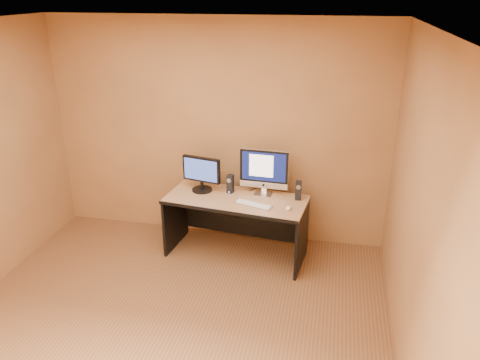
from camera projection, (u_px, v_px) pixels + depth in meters
The scene contains 12 objects.
floor at pixel (163, 337), 4.14m from camera, with size 4.00×4.00×0.00m, color brown.
walls at pixel (153, 205), 3.64m from camera, with size 4.00×4.00×2.60m, color #A37141, non-canonical shape.
ceiling at pixel (139, 30), 3.14m from camera, with size 4.00×4.00×0.00m, color white.
desk at pixel (236, 227), 5.28m from camera, with size 1.54×0.67×0.71m, color #A98454, non-canonical shape.
imac at pixel (264, 172), 5.15m from camera, with size 0.55×0.20×0.53m, color silver, non-canonical shape.
second_monitor at pixel (202, 174), 5.27m from camera, with size 0.46×0.23×0.40m, color black, non-canonical shape.
speaker_left at pixel (230, 184), 5.26m from camera, with size 0.07×0.07×0.21m, color black, non-canonical shape.
speaker_right at pixel (298, 190), 5.09m from camera, with size 0.07×0.07×0.21m, color black, non-canonical shape.
keyboard at pixel (253, 204), 4.99m from camera, with size 0.41×0.11×0.02m, color silver.
mouse at pixel (289, 208), 4.89m from camera, with size 0.06×0.10×0.03m, color white.
cable_a at pixel (263, 190), 5.34m from camera, with size 0.01×0.01×0.21m, color black.
cable_b at pixel (255, 189), 5.39m from camera, with size 0.01×0.01×0.17m, color black.
Camera 1 is at (1.34, -3.08, 2.87)m, focal length 35.00 mm.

